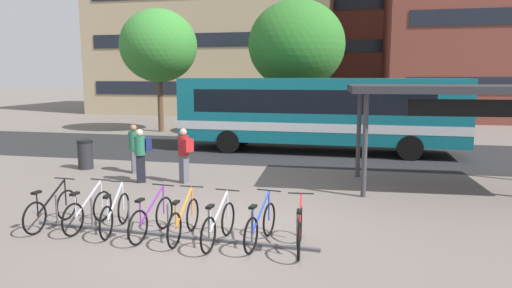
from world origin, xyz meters
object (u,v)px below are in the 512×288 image
street_tree_1 (297,45)px  parked_bicycle_silver_1 (88,211)px  commuter_olive_pack_2 (134,145)px  trash_bin (85,154)px  parked_bicycle_purple_3 (152,218)px  parked_bicycle_silver_5 (219,225)px  commuter_red_pack_0 (184,152)px  commuter_navy_pack_1 (141,152)px  parked_bicycle_black_0 (51,210)px  city_bus (320,112)px  parked_bicycle_orange_4 (184,221)px  street_tree_0 (159,46)px  parked_bicycle_silver_2 (115,214)px  parked_bicycle_blue_6 (260,226)px  transit_shelter (469,92)px  parked_bicycle_red_7 (300,230)px

street_tree_1 → parked_bicycle_silver_1: bearing=-99.1°
commuter_olive_pack_2 → trash_bin: bearing=-132.7°
parked_bicycle_purple_3 → trash_bin: size_ratio=1.67×
parked_bicycle_silver_5 → commuter_red_pack_0: commuter_red_pack_0 is taller
parked_bicycle_purple_3 → trash_bin: (-5.30, 5.91, 0.13)m
parked_bicycle_silver_5 → commuter_navy_pack_1: bearing=46.1°
trash_bin → parked_bicycle_black_0: bearing=-63.7°
city_bus → commuter_olive_pack_2: (-5.90, -5.59, -0.82)m
parked_bicycle_orange_4 → street_tree_0: bearing=25.3°
trash_bin → street_tree_1: street_tree_1 is taller
commuter_red_pack_0 → parked_bicycle_silver_2: bearing=126.4°
parked_bicycle_silver_2 → commuter_red_pack_0: size_ratio=1.00×
parked_bicycle_silver_5 → city_bus: bearing=-0.1°
parked_bicycle_silver_2 → parked_bicycle_silver_1: bearing=76.8°
parked_bicycle_silver_5 → parked_bicycle_black_0: bearing=92.4°
parked_bicycle_blue_6 → commuter_red_pack_0: bearing=45.1°
transit_shelter → street_tree_0: 18.42m
parked_bicycle_blue_6 → parked_bicycle_red_7: size_ratio=0.99×
parked_bicycle_black_0 → commuter_navy_pack_1: 4.34m
parked_bicycle_silver_5 → commuter_red_pack_0: (-2.51, 4.72, 0.60)m
city_bus → transit_shelter: size_ratio=1.77×
parked_bicycle_orange_4 → parked_bicycle_silver_5: bearing=-99.3°
parked_bicycle_silver_5 → transit_shelter: bearing=-40.1°
parked_bicycle_blue_6 → street_tree_1: 16.79m
parked_bicycle_silver_1 → parked_bicycle_orange_4: same height
city_bus → parked_bicycle_blue_6: bearing=-90.6°
parked_bicycle_black_0 → parked_bicycle_silver_1: 0.86m
parked_bicycle_silver_2 → street_tree_1: size_ratio=0.23×
parked_bicycle_blue_6 → street_tree_1: size_ratio=0.23×
parked_bicycle_red_7 → street_tree_0: street_tree_0 is taller
parked_bicycle_purple_3 → street_tree_1: 16.79m
transit_shelter → street_tree_0: street_tree_0 is taller
parked_bicycle_silver_2 → commuter_olive_pack_2: 6.06m
parked_bicycle_silver_2 → commuter_navy_pack_1: bearing=10.4°
street_tree_0 → parked_bicycle_blue_6: bearing=-60.5°
parked_bicycle_silver_1 → trash_bin: bearing=37.2°
commuter_red_pack_0 → commuter_olive_pack_2: (-2.23, 1.07, -0.03)m
trash_bin → parked_bicycle_silver_1: bearing=-57.0°
parked_bicycle_purple_3 → parked_bicycle_red_7: size_ratio=1.00×
commuter_red_pack_0 → commuter_olive_pack_2: 2.48m
parked_bicycle_red_7 → commuter_navy_pack_1: (-5.46, 4.49, 0.59)m
parked_bicycle_purple_3 → street_tree_0: size_ratio=0.24×
parked_bicycle_orange_4 → commuter_red_pack_0: 4.95m
transit_shelter → trash_bin: (-12.52, 0.45, -2.33)m
transit_shelter → street_tree_1: size_ratio=0.93×
parked_bicycle_purple_3 → parked_bicycle_silver_5: bearing=-88.4°
parked_bicycle_silver_2 → street_tree_0: size_ratio=0.24×
street_tree_0 → street_tree_1: size_ratio=0.98×
commuter_navy_pack_1 → trash_bin: bearing=-58.5°
commuter_red_pack_0 → street_tree_0: street_tree_0 is taller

